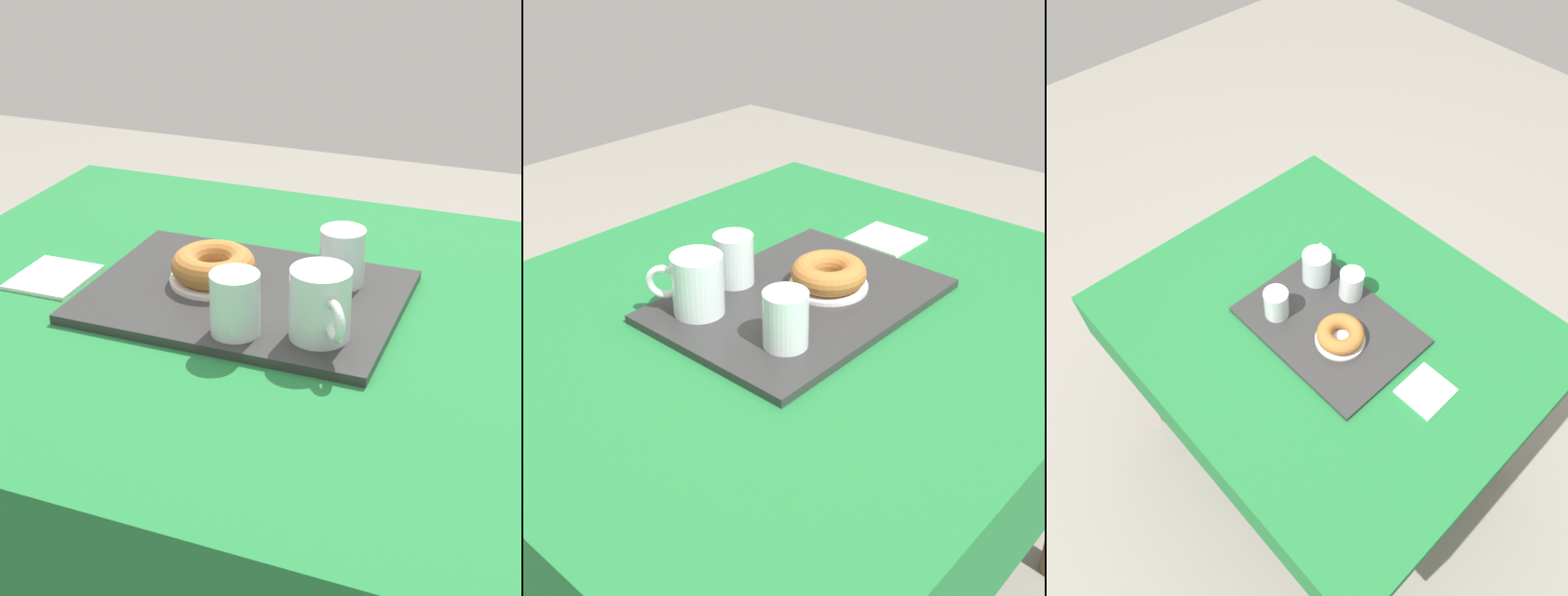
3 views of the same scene
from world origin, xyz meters
TOP-DOWN VIEW (x-y plane):
  - dining_table at (0.00, 0.00)m, footprint 1.12×0.95m
  - serving_tray at (-0.01, 0.01)m, footprint 0.46×0.33m
  - tea_mug_left at (0.13, -0.08)m, footprint 0.10×0.11m
  - water_glass_near at (0.02, -0.11)m, footprint 0.07×0.07m
  - water_glass_far at (0.11, 0.09)m, footprint 0.07×0.07m
  - donut_plate_left at (-0.07, 0.03)m, footprint 0.13×0.13m
  - sugar_donut_left at (-0.07, 0.03)m, footprint 0.13×0.13m
  - paper_napkin at (-0.32, -0.03)m, footprint 0.11×0.12m

SIDE VIEW (x-z plane):
  - dining_table at x=0.00m, z-range 0.27..1.01m
  - paper_napkin at x=-0.32m, z-range 0.74..0.75m
  - serving_tray at x=-0.01m, z-range 0.74..0.75m
  - donut_plate_left at x=-0.07m, z-range 0.75..0.76m
  - sugar_donut_left at x=-0.07m, z-range 0.76..0.80m
  - water_glass_far at x=0.11m, z-range 0.75..0.84m
  - water_glass_near at x=0.02m, z-range 0.75..0.84m
  - tea_mug_left at x=0.13m, z-range 0.75..0.85m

